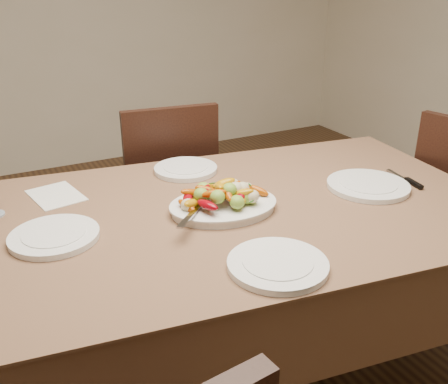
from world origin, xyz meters
name	(u,v)px	position (x,y,z in m)	size (l,w,h in m)	color
dining_table	(224,305)	(-0.08, 0.24, 0.38)	(1.84, 1.04, 0.76)	brown
chair_far	(164,194)	(0.01, 1.06, 0.47)	(0.42, 0.42, 0.95)	black
serving_platter	(223,207)	(-0.09, 0.23, 0.77)	(0.34, 0.25, 0.02)	white
roasted_vegetables	(223,191)	(-0.09, 0.23, 0.83)	(0.28, 0.19, 0.09)	#75020A
serving_spoon	(208,205)	(-0.16, 0.20, 0.81)	(0.28, 0.06, 0.03)	#9EA0A8
plate_left	(54,236)	(-0.61, 0.29, 0.77)	(0.26, 0.26, 0.02)	white
plate_right	(368,186)	(0.46, 0.16, 0.77)	(0.29, 0.29, 0.02)	white
plate_far	(186,169)	(-0.06, 0.61, 0.77)	(0.24, 0.24, 0.02)	white
plate_near	(278,265)	(-0.12, -0.14, 0.77)	(0.27, 0.27, 0.02)	white
menu_card	(56,195)	(-0.55, 0.61, 0.76)	(0.15, 0.21, 0.00)	silver
table_knife	(406,180)	(0.63, 0.14, 0.76)	(0.02, 0.20, 0.01)	#9EA0A8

